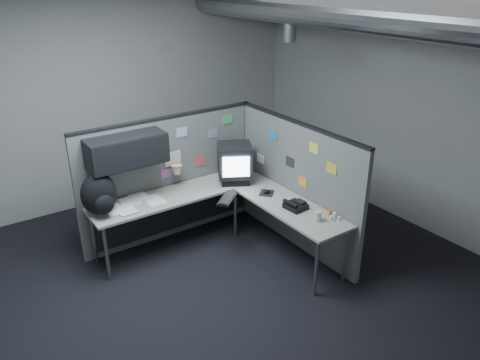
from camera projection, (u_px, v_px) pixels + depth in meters
room at (275, 92)px, 4.85m from camera, size 5.62×5.62×3.22m
partition_back at (159, 169)px, 5.80m from camera, size 2.44×0.42×1.63m
partition_right at (296, 184)px, 5.81m from camera, size 0.07×2.23×1.63m
desk at (210, 204)px, 5.76m from camera, size 2.31×2.11×0.73m
monitor at (235, 163)px, 6.03m from camera, size 0.58×0.58×0.49m
keyboard at (228, 198)px, 5.61m from camera, size 0.41×0.37×0.04m
mouse at (267, 192)px, 5.78m from camera, size 0.27×0.26×0.04m
phone at (295, 205)px, 5.39m from camera, size 0.23×0.25×0.11m
bottles at (333, 216)px, 5.18m from camera, size 0.12×0.17×0.07m
cup at (318, 216)px, 5.12m from camera, size 0.11×0.11×0.12m
papers at (128, 204)px, 5.50m from camera, size 0.81×0.54×0.02m
backpack at (99, 195)px, 5.19m from camera, size 0.48×0.47×0.49m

